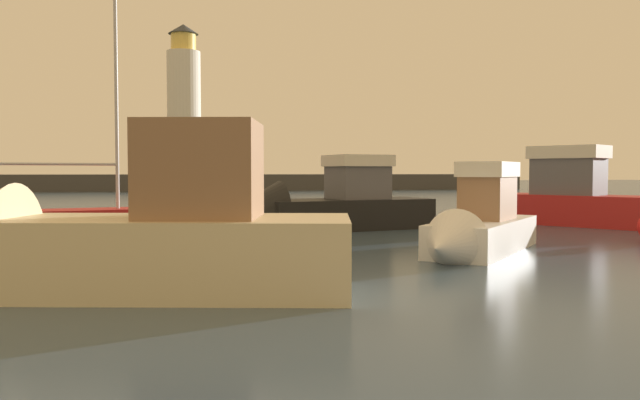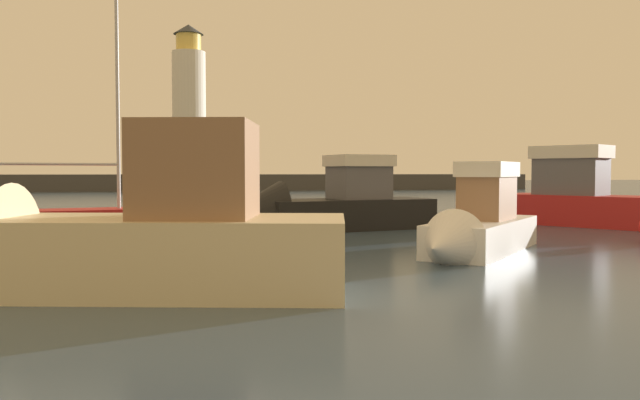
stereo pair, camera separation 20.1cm
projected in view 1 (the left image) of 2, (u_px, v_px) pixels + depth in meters
name	position (u px, v px, depth m)	size (l,w,h in m)	color
ground_plane	(252.00, 208.00, 36.12)	(220.00, 220.00, 0.00)	#384C60
breakwater	(219.00, 182.00, 70.76)	(70.54, 5.44, 1.79)	#423F3D
lighthouse	(184.00, 104.00, 69.59)	(3.64, 3.64, 16.43)	silver
motorboat_0	(609.00, 201.00, 23.82)	(6.32, 8.03, 3.49)	#B21E1E
motorboat_1	(476.00, 226.00, 15.89)	(5.35, 5.65, 2.66)	white
motorboat_2	(103.00, 241.00, 10.86)	(8.27, 4.12, 3.39)	beige
motorboat_4	(316.00, 208.00, 22.49)	(8.14, 3.99, 3.25)	black
sailboat_moored	(96.00, 220.00, 20.80)	(7.18, 3.10, 9.01)	#B21E1E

